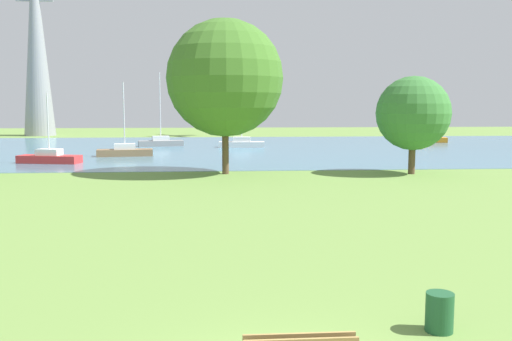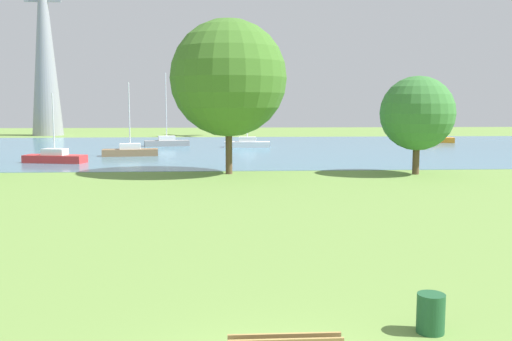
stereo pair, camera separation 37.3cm
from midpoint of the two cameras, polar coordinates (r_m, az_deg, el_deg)
ground_plane at (r=30.71m, az=-1.25°, el=-1.84°), size 160.00×160.00×0.00m
litter_bin at (r=12.25m, az=18.11°, el=-13.57°), size 0.56×0.56×0.80m
water_surface at (r=58.54m, az=-2.29°, el=2.26°), size 140.00×40.00×0.02m
sailboat_orange at (r=70.63m, az=17.60°, el=3.09°), size 5.02×2.60×7.35m
sailboat_white at (r=59.80m, az=-0.71°, el=2.77°), size 4.91×1.89×5.27m
sailboat_red at (r=46.70m, az=-19.46°, el=1.27°), size 5.01×2.52×5.42m
sailboat_brown at (r=51.04m, az=-12.40°, el=1.95°), size 4.95×2.09×6.47m
sailboat_gray at (r=62.36m, az=-8.85°, el=2.88°), size 5.00×2.38×7.94m
tree_west_far at (r=36.98m, az=-2.51°, el=9.32°), size 7.60×7.60×10.06m
tree_east_far at (r=38.24m, az=16.28°, el=5.56°), size 4.83×4.83×6.40m
electricity_pylon at (r=88.83m, az=-20.51°, el=12.36°), size 6.40×4.40×27.82m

